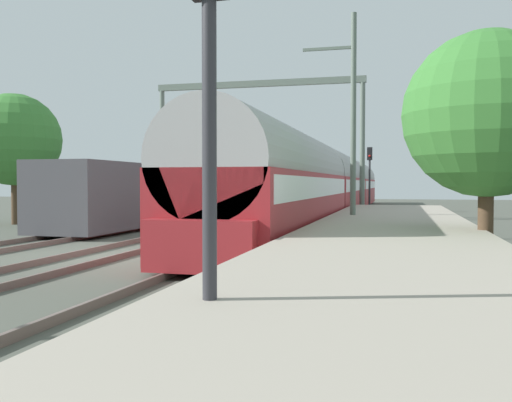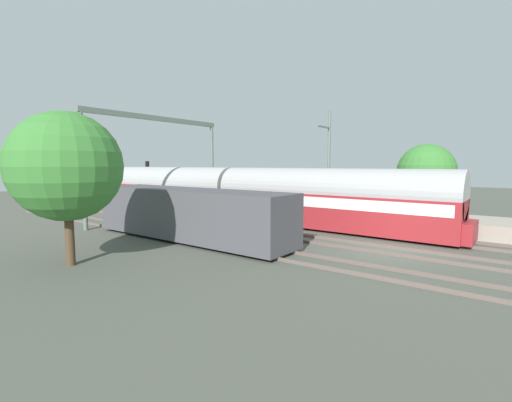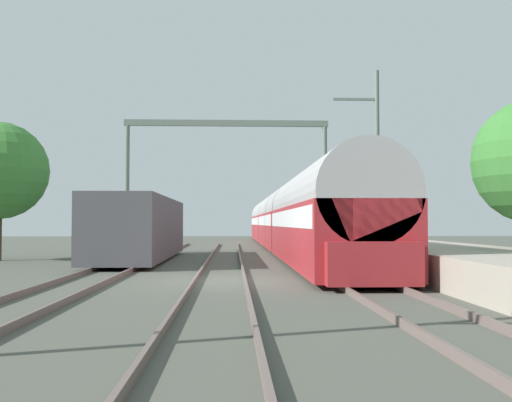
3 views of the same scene
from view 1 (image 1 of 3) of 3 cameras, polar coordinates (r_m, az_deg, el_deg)
The scene contains 13 objects.
ground at distance 16.26m, azimuth -14.98°, elevation -5.40°, with size 120.00×120.00×0.00m, color #4D5046.
track_west at distance 16.25m, azimuth -14.99°, elevation -5.12°, with size 1.52×60.00×0.16m.
track_east at distance 14.76m, azimuth -1.68°, elevation -5.75°, with size 1.52×60.00×0.16m.
platform at distance 16.14m, azimuth 13.51°, elevation -3.83°, with size 4.40×28.00×0.90m.
passenger_train at distance 35.83m, azimuth 7.85°, elevation 1.70°, with size 2.93×49.20×3.82m.
freight_car at distance 26.63m, azimuth -11.96°, elevation 0.58°, with size 2.80×13.00×2.70m.
person_crossing at distance 29.20m, azimuth 8.75°, elevation -0.17°, with size 0.43×0.29×1.73m.
railway_signal_near at distance 5.52m, azimuth -4.73°, elevation 12.19°, with size 0.36×0.30×4.67m.
railway_signal_far at distance 40.75m, azimuth 11.34°, elevation 3.05°, with size 0.36×0.30×4.56m.
catenary_gantry at distance 32.62m, azimuth 0.19°, elevation 8.10°, with size 12.15×0.28×7.86m.
catenary_pole_east_mid at distance 20.47m, azimuth 9.61°, elevation 7.74°, with size 1.90×0.20×8.00m.
tree_west_background at distance 30.30m, azimuth -23.11°, elevation 5.66°, with size 4.50×4.50×6.40m.
tree_east_background at distance 14.77m, azimuth 22.18°, elevation 8.03°, with size 3.98×3.98×5.66m.
Camera 1 is at (7.90, -14.07, 2.02)m, focal length 39.82 mm.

